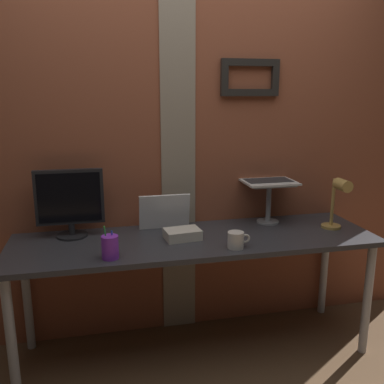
{
  "coord_description": "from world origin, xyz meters",
  "views": [
    {
      "loc": [
        -0.51,
        -2.12,
        1.55
      ],
      "look_at": [
        0.01,
        0.21,
        0.98
      ],
      "focal_mm": 39.09,
      "sensor_mm": 36.0,
      "label": 1
    }
  ],
  "objects_px": {
    "desk_lamp": "(338,199)",
    "pen_cup": "(110,247)",
    "monitor": "(70,200)",
    "laptop": "(265,173)",
    "coffee_mug": "(236,240)",
    "whiteboard_panel": "(165,212)"
  },
  "relations": [
    {
      "from": "whiteboard_panel",
      "to": "pen_cup",
      "type": "xyz_separation_m",
      "value": [
        -0.34,
        -0.41,
        -0.05
      ]
    },
    {
      "from": "desk_lamp",
      "to": "monitor",
      "type": "bearing_deg",
      "value": 171.33
    },
    {
      "from": "pen_cup",
      "to": "coffee_mug",
      "type": "xyz_separation_m",
      "value": [
        0.67,
        -0.0,
        -0.02
      ]
    },
    {
      "from": "monitor",
      "to": "whiteboard_panel",
      "type": "distance_m",
      "value": 0.56
    },
    {
      "from": "monitor",
      "to": "laptop",
      "type": "xyz_separation_m",
      "value": [
        1.22,
        0.07,
        0.09
      ]
    },
    {
      "from": "laptop",
      "to": "whiteboard_panel",
      "type": "relative_size",
      "value": 1.06
    },
    {
      "from": "laptop",
      "to": "desk_lamp",
      "type": "bearing_deg",
      "value": -42.07
    },
    {
      "from": "monitor",
      "to": "whiteboard_panel",
      "type": "xyz_separation_m",
      "value": [
        0.55,
        0.02,
        -0.11
      ]
    },
    {
      "from": "laptop",
      "to": "coffee_mug",
      "type": "xyz_separation_m",
      "value": [
        -0.35,
        -0.46,
        -0.27
      ]
    },
    {
      "from": "laptop",
      "to": "desk_lamp",
      "type": "height_order",
      "value": "laptop"
    },
    {
      "from": "coffee_mug",
      "to": "whiteboard_panel",
      "type": "bearing_deg",
      "value": 128.25
    },
    {
      "from": "desk_lamp",
      "to": "coffee_mug",
      "type": "xyz_separation_m",
      "value": [
        -0.69,
        -0.15,
        -0.15
      ]
    },
    {
      "from": "laptop",
      "to": "coffee_mug",
      "type": "bearing_deg",
      "value": -127.06
    },
    {
      "from": "laptop",
      "to": "coffee_mug",
      "type": "distance_m",
      "value": 0.64
    },
    {
      "from": "pen_cup",
      "to": "monitor",
      "type": "bearing_deg",
      "value": 118.02
    },
    {
      "from": "whiteboard_panel",
      "to": "laptop",
      "type": "bearing_deg",
      "value": 4.18
    },
    {
      "from": "monitor",
      "to": "laptop",
      "type": "relative_size",
      "value": 1.21
    },
    {
      "from": "pen_cup",
      "to": "desk_lamp",
      "type": "bearing_deg",
      "value": 6.33
    },
    {
      "from": "laptop",
      "to": "desk_lamp",
      "type": "distance_m",
      "value": 0.48
    },
    {
      "from": "pen_cup",
      "to": "coffee_mug",
      "type": "height_order",
      "value": "pen_cup"
    },
    {
      "from": "desk_lamp",
      "to": "pen_cup",
      "type": "bearing_deg",
      "value": -173.67
    },
    {
      "from": "monitor",
      "to": "coffee_mug",
      "type": "height_order",
      "value": "monitor"
    }
  ]
}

